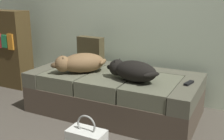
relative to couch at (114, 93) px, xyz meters
name	(u,v)px	position (x,y,z in m)	size (l,w,h in m)	color
couch	(114,93)	(0.00, 0.00, 0.00)	(1.88, 0.93, 0.47)	#4F4235
dog_tan	(80,63)	(-0.36, -0.15, 0.35)	(0.56, 0.54, 0.22)	brown
dog_dark	(132,71)	(0.28, -0.16, 0.34)	(0.62, 0.33, 0.21)	black
tv_remote	(189,83)	(0.83, -0.01, 0.25)	(0.04, 0.15, 0.02)	black
throw_pillow	(91,50)	(-0.46, 0.26, 0.41)	(0.34, 0.12, 0.34)	#494028
bookshelf	(11,49)	(-1.75, 0.17, 0.32)	(0.56, 0.30, 1.10)	#4D3B1F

